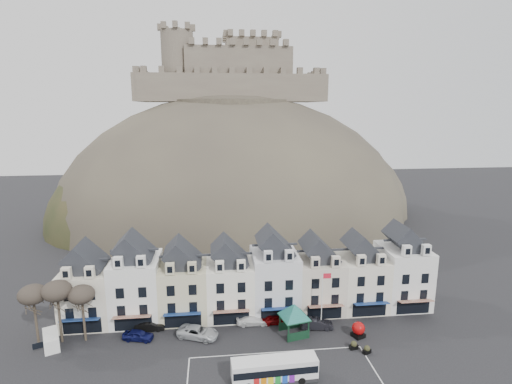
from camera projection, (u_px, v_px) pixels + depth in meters
ground at (266, 379)px, 45.72m from camera, size 300.00×300.00×0.00m
coach_bay_markings at (282, 371)px, 47.15m from camera, size 22.00×7.50×0.01m
townhouse_terrace at (253, 278)px, 60.15m from camera, size 54.40×9.35×11.80m
castle_hill at (238, 217)px, 112.85m from camera, size 100.00×76.00×68.00m
castle at (232, 72)px, 111.18m from camera, size 50.20×22.20×22.00m
tree_left_far at (33, 295)px, 51.34m from camera, size 3.61×3.61×8.24m
tree_left_mid at (57, 291)px, 51.60m from camera, size 3.78×3.78×8.64m
tree_left_near at (81, 295)px, 52.06m from camera, size 3.43×3.43×7.84m
bus at (274, 369)px, 45.23m from camera, size 9.87×2.68×2.76m
bus_shelter at (294, 311)px, 54.05m from camera, size 6.99×6.99×4.55m
red_buoy at (358, 329)px, 53.99m from camera, size 1.89×1.89×2.15m
flagpole at (323, 296)px, 55.43m from camera, size 1.23×0.13×8.47m
white_van at (51, 340)px, 51.84m from camera, size 3.24×4.43×1.86m
planter_west at (354, 345)px, 51.38m from camera, size 1.20×0.78×1.12m
planter_east at (367, 350)px, 50.46m from camera, size 1.21×0.94×1.08m
car_navy at (138, 335)px, 53.36m from camera, size 4.36×2.52×1.40m
car_black at (150, 326)px, 55.64m from camera, size 4.16×1.61×1.35m
car_silver at (198, 332)px, 53.92m from camera, size 6.06×4.42×1.55m
car_white at (252, 320)px, 57.20m from camera, size 4.65×1.99×1.33m
car_maroon at (275, 319)px, 57.40m from camera, size 4.03×1.81×1.34m
car_charcoal at (317, 324)px, 56.09m from camera, size 4.63×2.05×1.48m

